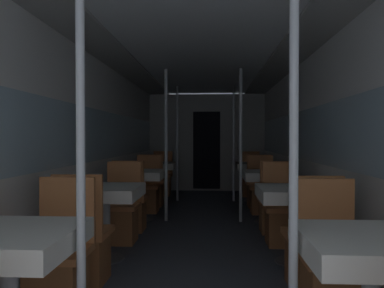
% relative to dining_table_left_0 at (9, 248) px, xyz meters
% --- Properties ---
extents(wall_left, '(0.05, 10.31, 2.29)m').
position_rel_dining_table_left_0_xyz_m(wall_left, '(-0.43, 2.97, 0.51)').
color(wall_left, silver).
rests_on(wall_left, ground_plane).
extents(wall_right, '(0.05, 10.31, 2.29)m').
position_rel_dining_table_left_0_xyz_m(wall_right, '(2.35, 2.97, 0.51)').
color(wall_right, silver).
rests_on(wall_right, ground_plane).
extents(ceiling_panel, '(2.79, 10.31, 0.07)m').
position_rel_dining_table_left_0_xyz_m(ceiling_panel, '(0.96, 2.97, 1.68)').
color(ceiling_panel, silver).
rests_on(ceiling_panel, wall_left).
extents(bulkhead_far, '(2.73, 0.09, 2.29)m').
position_rel_dining_table_left_0_xyz_m(bulkhead_far, '(0.96, 6.95, 0.48)').
color(bulkhead_far, '#A8A8A3').
rests_on(bulkhead_far, ground_plane).
extents(dining_table_left_0, '(0.71, 0.71, 0.76)m').
position_rel_dining_table_left_0_xyz_m(dining_table_left_0, '(0.00, 0.00, 0.00)').
color(dining_table_left_0, '#4C4C51').
rests_on(dining_table_left_0, ground_plane).
extents(chair_left_far_0, '(0.42, 0.42, 0.96)m').
position_rel_dining_table_left_0_xyz_m(chair_left_far_0, '(0.00, 0.65, -0.36)').
color(chair_left_far_0, '#9C5B31').
rests_on(chair_left_far_0, ground_plane).
extents(support_pole_left_0, '(0.05, 0.05, 2.29)m').
position_rel_dining_table_left_0_xyz_m(support_pole_left_0, '(0.40, -0.00, 0.49)').
color(support_pole_left_0, silver).
rests_on(support_pole_left_0, ground_plane).
extents(dining_table_left_1, '(0.71, 0.71, 0.76)m').
position_rel_dining_table_left_0_xyz_m(dining_table_left_1, '(0.00, 1.83, 0.00)').
color(dining_table_left_1, '#4C4C51').
rests_on(dining_table_left_1, ground_plane).
extents(chair_left_near_1, '(0.42, 0.42, 0.96)m').
position_rel_dining_table_left_0_xyz_m(chair_left_near_1, '(0.00, 1.18, -0.36)').
color(chair_left_near_1, '#9C5B31').
rests_on(chair_left_near_1, ground_plane).
extents(chair_left_far_1, '(0.42, 0.42, 0.96)m').
position_rel_dining_table_left_0_xyz_m(chair_left_far_1, '(0.00, 2.48, -0.36)').
color(chair_left_far_1, '#9C5B31').
rests_on(chair_left_far_1, ground_plane).
extents(dining_table_left_2, '(0.71, 0.71, 0.76)m').
position_rel_dining_table_left_0_xyz_m(dining_table_left_2, '(0.00, 3.66, 0.00)').
color(dining_table_left_2, '#4C4C51').
rests_on(dining_table_left_2, ground_plane).
extents(chair_left_near_2, '(0.42, 0.42, 0.96)m').
position_rel_dining_table_left_0_xyz_m(chair_left_near_2, '(0.00, 3.01, -0.36)').
color(chair_left_near_2, '#9C5B31').
rests_on(chair_left_near_2, ground_plane).
extents(chair_left_far_2, '(0.42, 0.42, 0.96)m').
position_rel_dining_table_left_0_xyz_m(chair_left_far_2, '(0.00, 4.31, -0.36)').
color(chair_left_far_2, '#9C5B31').
rests_on(chair_left_far_2, ground_plane).
extents(support_pole_left_2, '(0.05, 0.05, 2.29)m').
position_rel_dining_table_left_0_xyz_m(support_pole_left_2, '(0.40, 3.66, 0.49)').
color(support_pole_left_2, silver).
rests_on(support_pole_left_2, ground_plane).
extents(dining_table_left_3, '(0.71, 0.71, 0.76)m').
position_rel_dining_table_left_0_xyz_m(dining_table_left_3, '(0.00, 5.49, 0.00)').
color(dining_table_left_3, '#4C4C51').
rests_on(dining_table_left_3, ground_plane).
extents(chair_left_near_3, '(0.42, 0.42, 0.96)m').
position_rel_dining_table_left_0_xyz_m(chair_left_near_3, '(0.00, 4.84, -0.36)').
color(chair_left_near_3, '#9C5B31').
rests_on(chair_left_near_3, ground_plane).
extents(chair_left_far_3, '(0.42, 0.42, 0.96)m').
position_rel_dining_table_left_0_xyz_m(chair_left_far_3, '(0.00, 6.14, -0.36)').
color(chair_left_far_3, '#9C5B31').
rests_on(chair_left_far_3, ground_plane).
extents(support_pole_left_3, '(0.05, 0.05, 2.29)m').
position_rel_dining_table_left_0_xyz_m(support_pole_left_3, '(0.40, 5.49, 0.49)').
color(support_pole_left_3, silver).
rests_on(support_pole_left_3, ground_plane).
extents(dining_table_right_0, '(0.71, 0.71, 0.76)m').
position_rel_dining_table_left_0_xyz_m(dining_table_right_0, '(1.92, 0.00, 0.00)').
color(dining_table_right_0, '#4C4C51').
rests_on(dining_table_right_0, ground_plane).
extents(chair_right_far_0, '(0.42, 0.42, 0.96)m').
position_rel_dining_table_left_0_xyz_m(chair_right_far_0, '(1.92, 0.65, -0.36)').
color(chair_right_far_0, '#9C5B31').
rests_on(chair_right_far_0, ground_plane).
extents(support_pole_right_0, '(0.05, 0.05, 2.29)m').
position_rel_dining_table_left_0_xyz_m(support_pole_right_0, '(1.52, -0.00, 0.49)').
color(support_pole_right_0, silver).
rests_on(support_pole_right_0, ground_plane).
extents(dining_table_right_1, '(0.71, 0.71, 0.76)m').
position_rel_dining_table_left_0_xyz_m(dining_table_right_1, '(1.92, 1.83, 0.00)').
color(dining_table_right_1, '#4C4C51').
rests_on(dining_table_right_1, ground_plane).
extents(chair_right_near_1, '(0.42, 0.42, 0.96)m').
position_rel_dining_table_left_0_xyz_m(chair_right_near_1, '(1.92, 1.18, -0.36)').
color(chair_right_near_1, '#9C5B31').
rests_on(chair_right_near_1, ground_plane).
extents(chair_right_far_1, '(0.42, 0.42, 0.96)m').
position_rel_dining_table_left_0_xyz_m(chair_right_far_1, '(1.92, 2.48, -0.36)').
color(chair_right_far_1, '#9C5B31').
rests_on(chair_right_far_1, ground_plane).
extents(dining_table_right_2, '(0.71, 0.71, 0.76)m').
position_rel_dining_table_left_0_xyz_m(dining_table_right_2, '(1.92, 3.66, 0.00)').
color(dining_table_right_2, '#4C4C51').
rests_on(dining_table_right_2, ground_plane).
extents(chair_right_near_2, '(0.42, 0.42, 0.96)m').
position_rel_dining_table_left_0_xyz_m(chair_right_near_2, '(1.92, 3.01, -0.36)').
color(chair_right_near_2, '#9C5B31').
rests_on(chair_right_near_2, ground_plane).
extents(chair_right_far_2, '(0.42, 0.42, 0.96)m').
position_rel_dining_table_left_0_xyz_m(chair_right_far_2, '(1.92, 4.31, -0.36)').
color(chair_right_far_2, '#9C5B31').
rests_on(chair_right_far_2, ground_plane).
extents(support_pole_right_2, '(0.05, 0.05, 2.29)m').
position_rel_dining_table_left_0_xyz_m(support_pole_right_2, '(1.52, 3.66, 0.49)').
color(support_pole_right_2, silver).
rests_on(support_pole_right_2, ground_plane).
extents(dining_table_right_3, '(0.71, 0.71, 0.76)m').
position_rel_dining_table_left_0_xyz_m(dining_table_right_3, '(1.92, 5.49, 0.00)').
color(dining_table_right_3, '#4C4C51').
rests_on(dining_table_right_3, ground_plane).
extents(chair_right_near_3, '(0.42, 0.42, 0.96)m').
position_rel_dining_table_left_0_xyz_m(chair_right_near_3, '(1.92, 4.84, -0.36)').
color(chair_right_near_3, '#9C5B31').
rests_on(chair_right_near_3, ground_plane).
extents(chair_right_far_3, '(0.42, 0.42, 0.96)m').
position_rel_dining_table_left_0_xyz_m(chair_right_far_3, '(1.92, 6.14, -0.36)').
color(chair_right_far_3, '#9C5B31').
rests_on(chair_right_far_3, ground_plane).
extents(support_pole_right_3, '(0.05, 0.05, 2.29)m').
position_rel_dining_table_left_0_xyz_m(support_pole_right_3, '(1.52, 5.49, 0.49)').
color(support_pole_right_3, silver).
rests_on(support_pole_right_3, ground_plane).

